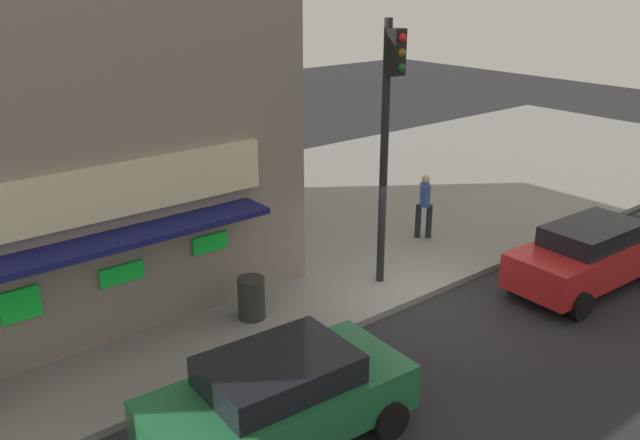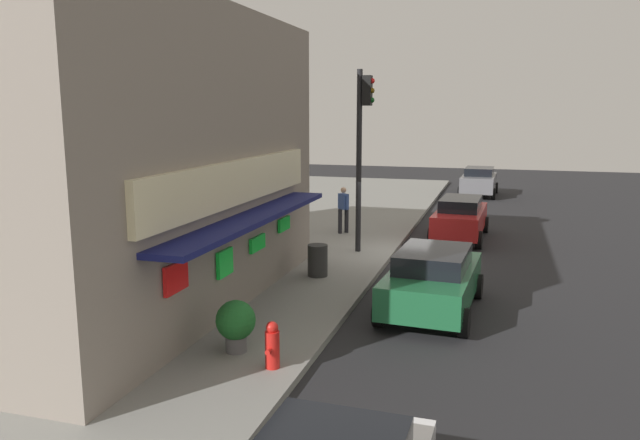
{
  "view_description": "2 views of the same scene",
  "coord_description": "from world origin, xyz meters",
  "px_view_note": "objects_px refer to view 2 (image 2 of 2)",
  "views": [
    {
      "loc": [
        -10.3,
        -9.0,
        6.97
      ],
      "look_at": [
        -1.63,
        1.61,
        1.9
      ],
      "focal_mm": 37.51,
      "sensor_mm": 36.0,
      "label": 1
    },
    {
      "loc": [
        -19.66,
        -3.3,
        4.83
      ],
      "look_at": [
        -2.08,
        1.94,
        1.51
      ],
      "focal_mm": 34.21,
      "sensor_mm": 36.0,
      "label": 2
    }
  ],
  "objects_px": {
    "potted_plant_by_doorway": "(236,323)",
    "parked_car_green": "(433,279)",
    "trash_can": "(318,260)",
    "parked_car_grey": "(479,181)",
    "traffic_light": "(362,138)",
    "parked_car_red": "(460,217)",
    "fire_hydrant": "(272,345)",
    "pedestrian": "(343,208)"
  },
  "relations": [
    {
      "from": "parked_car_green",
      "to": "fire_hydrant",
      "type": "bearing_deg",
      "value": 151.89
    },
    {
      "from": "potted_plant_by_doorway",
      "to": "parked_car_grey",
      "type": "bearing_deg",
      "value": -8.2
    },
    {
      "from": "trash_can",
      "to": "parked_car_green",
      "type": "xyz_separation_m",
      "value": [
        -1.77,
        -3.44,
        0.2
      ]
    },
    {
      "from": "traffic_light",
      "to": "fire_hydrant",
      "type": "xyz_separation_m",
      "value": [
        -9.63,
        -0.53,
        -3.35
      ]
    },
    {
      "from": "pedestrian",
      "to": "parked_car_green",
      "type": "height_order",
      "value": "pedestrian"
    },
    {
      "from": "parked_car_grey",
      "to": "parked_car_green",
      "type": "bearing_deg",
      "value": 179.27
    },
    {
      "from": "trash_can",
      "to": "parked_car_grey",
      "type": "height_order",
      "value": "parked_car_grey"
    },
    {
      "from": "trash_can",
      "to": "parked_car_grey",
      "type": "xyz_separation_m",
      "value": [
        19.46,
        -3.71,
        0.24
      ]
    },
    {
      "from": "parked_car_green",
      "to": "parked_car_red",
      "type": "distance_m",
      "value": 8.88
    },
    {
      "from": "parked_car_green",
      "to": "traffic_light",
      "type": "bearing_deg",
      "value": 29.86
    },
    {
      "from": "traffic_light",
      "to": "parked_car_green",
      "type": "height_order",
      "value": "traffic_light"
    },
    {
      "from": "traffic_light",
      "to": "fire_hydrant",
      "type": "distance_m",
      "value": 10.21
    },
    {
      "from": "fire_hydrant",
      "to": "parked_car_red",
      "type": "relative_size",
      "value": 0.2
    },
    {
      "from": "potted_plant_by_doorway",
      "to": "parked_car_grey",
      "type": "relative_size",
      "value": 0.25
    },
    {
      "from": "traffic_light",
      "to": "parked_car_red",
      "type": "bearing_deg",
      "value": -38.62
    },
    {
      "from": "fire_hydrant",
      "to": "traffic_light",
      "type": "bearing_deg",
      "value": 3.15
    },
    {
      "from": "trash_can",
      "to": "parked_car_green",
      "type": "relative_size",
      "value": 0.21
    },
    {
      "from": "fire_hydrant",
      "to": "parked_car_grey",
      "type": "relative_size",
      "value": 0.22
    },
    {
      "from": "parked_car_grey",
      "to": "parked_car_red",
      "type": "bearing_deg",
      "value": 179.02
    },
    {
      "from": "trash_can",
      "to": "parked_car_grey",
      "type": "relative_size",
      "value": 0.22
    },
    {
      "from": "trash_can",
      "to": "parked_car_red",
      "type": "height_order",
      "value": "parked_car_red"
    },
    {
      "from": "traffic_light",
      "to": "parked_car_grey",
      "type": "xyz_separation_m",
      "value": [
        16.11,
        -3.21,
        -3.09
      ]
    },
    {
      "from": "parked_car_green",
      "to": "potted_plant_by_doorway",
      "type": "bearing_deg",
      "value": 139.89
    },
    {
      "from": "fire_hydrant",
      "to": "potted_plant_by_doorway",
      "type": "distance_m",
      "value": 1.1
    },
    {
      "from": "traffic_light",
      "to": "potted_plant_by_doorway",
      "type": "height_order",
      "value": "traffic_light"
    },
    {
      "from": "trash_can",
      "to": "potted_plant_by_doorway",
      "type": "relative_size",
      "value": 0.87
    },
    {
      "from": "potted_plant_by_doorway",
      "to": "parked_car_red",
      "type": "height_order",
      "value": "parked_car_red"
    },
    {
      "from": "parked_car_green",
      "to": "trash_can",
      "type": "bearing_deg",
      "value": 62.74
    },
    {
      "from": "parked_car_grey",
      "to": "parked_car_red",
      "type": "xyz_separation_m",
      "value": [
        -12.36,
        0.21,
        -0.02
      ]
    },
    {
      "from": "traffic_light",
      "to": "fire_hydrant",
      "type": "bearing_deg",
      "value": -176.85
    },
    {
      "from": "traffic_light",
      "to": "potted_plant_by_doorway",
      "type": "distance_m",
      "value": 9.67
    },
    {
      "from": "pedestrian",
      "to": "trash_can",
      "type": "bearing_deg",
      "value": -172.3
    },
    {
      "from": "fire_hydrant",
      "to": "pedestrian",
      "type": "height_order",
      "value": "pedestrian"
    },
    {
      "from": "traffic_light",
      "to": "parked_car_red",
      "type": "xyz_separation_m",
      "value": [
        3.75,
        -3.0,
        -3.11
      ]
    },
    {
      "from": "potted_plant_by_doorway",
      "to": "parked_car_red",
      "type": "bearing_deg",
      "value": -14.9
    },
    {
      "from": "traffic_light",
      "to": "parked_car_grey",
      "type": "distance_m",
      "value": 16.71
    },
    {
      "from": "pedestrian",
      "to": "traffic_light",
      "type": "bearing_deg",
      "value": -154.8
    },
    {
      "from": "traffic_light",
      "to": "pedestrian",
      "type": "height_order",
      "value": "traffic_light"
    },
    {
      "from": "potted_plant_by_doorway",
      "to": "trash_can",
      "type": "bearing_deg",
      "value": 0.72
    },
    {
      "from": "trash_can",
      "to": "potted_plant_by_doorway",
      "type": "distance_m",
      "value": 5.77
    },
    {
      "from": "traffic_light",
      "to": "trash_can",
      "type": "height_order",
      "value": "traffic_light"
    },
    {
      "from": "potted_plant_by_doorway",
      "to": "parked_car_green",
      "type": "height_order",
      "value": "parked_car_green"
    }
  ]
}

